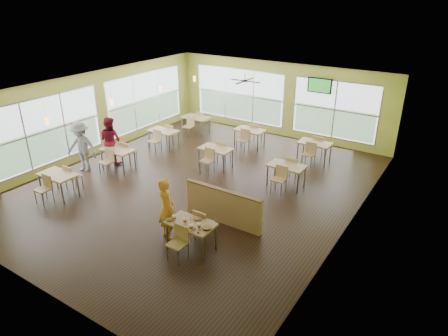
{
  "coord_description": "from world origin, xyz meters",
  "views": [
    {
      "loc": [
        7.23,
        -9.59,
        6.0
      ],
      "look_at": [
        1.37,
        -0.52,
        1.14
      ],
      "focal_mm": 32.0,
      "sensor_mm": 36.0,
      "label": 1
    }
  ],
  "objects_px": {
    "main_table": "(191,227)",
    "half_wall_divider": "(223,206)",
    "man_plaid": "(167,209)",
    "food_basket": "(207,228)"
  },
  "relations": [
    {
      "from": "main_table",
      "to": "half_wall_divider",
      "type": "xyz_separation_m",
      "value": [
        0.0,
        1.45,
        -0.11
      ]
    },
    {
      "from": "half_wall_divider",
      "to": "food_basket",
      "type": "bearing_deg",
      "value": -71.57
    },
    {
      "from": "half_wall_divider",
      "to": "man_plaid",
      "type": "xyz_separation_m",
      "value": [
        -0.82,
        -1.39,
        0.33
      ]
    },
    {
      "from": "main_table",
      "to": "half_wall_divider",
      "type": "bearing_deg",
      "value": 90.0
    },
    {
      "from": "food_basket",
      "to": "half_wall_divider",
      "type": "bearing_deg",
      "value": 108.43
    },
    {
      "from": "man_plaid",
      "to": "food_basket",
      "type": "height_order",
      "value": "man_plaid"
    },
    {
      "from": "main_table",
      "to": "half_wall_divider",
      "type": "distance_m",
      "value": 1.45
    },
    {
      "from": "food_basket",
      "to": "main_table",
      "type": "bearing_deg",
      "value": 178.81
    },
    {
      "from": "man_plaid",
      "to": "half_wall_divider",
      "type": "bearing_deg",
      "value": -97.5
    },
    {
      "from": "main_table",
      "to": "man_plaid",
      "type": "relative_size",
      "value": 0.89
    }
  ]
}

